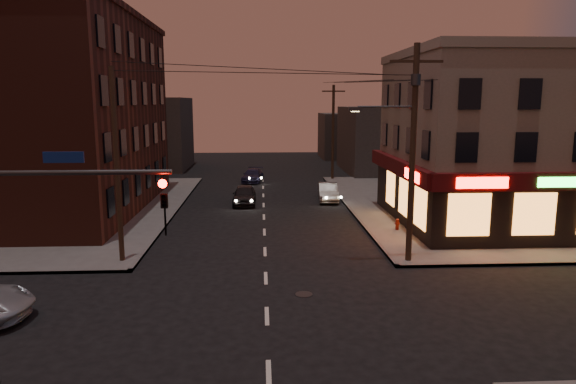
{
  "coord_description": "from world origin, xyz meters",
  "views": [
    {
      "loc": [
        -0.16,
        -17.35,
        7.59
      ],
      "look_at": [
        1.15,
        7.44,
        3.2
      ],
      "focal_mm": 32.0,
      "sensor_mm": 36.0,
      "label": 1
    }
  ],
  "objects": [
    {
      "name": "pizza_building",
      "position": [
        15.93,
        13.43,
        5.35
      ],
      "size": [
        15.85,
        12.85,
        10.5
      ],
      "color": "gray",
      "rests_on": "sidewalk_ne"
    },
    {
      "name": "sedan_mid",
      "position": [
        5.0,
        21.45,
        0.68
      ],
      "size": [
        1.72,
        4.23,
        1.37
      ],
      "primitive_type": "imported",
      "rotation": [
        0.0,
        0.0,
        -0.07
      ],
      "color": "slate",
      "rests_on": "ground"
    },
    {
      "name": "bg_building_ne_a",
      "position": [
        14.0,
        38.0,
        3.5
      ],
      "size": [
        10.0,
        12.0,
        7.0
      ],
      "primitive_type": "cube",
      "color": "#3F3D3A",
      "rests_on": "ground"
    },
    {
      "name": "fire_hydrant",
      "position": [
        7.8,
        11.58,
        0.51
      ],
      "size": [
        0.3,
        0.3,
        0.67
      ],
      "rotation": [
        0.0,
        0.0,
        -0.31
      ],
      "color": "maroon",
      "rests_on": "sidewalk_ne"
    },
    {
      "name": "sedan_near",
      "position": [
        -1.42,
        20.44,
        0.71
      ],
      "size": [
        1.71,
        4.19,
        1.42
      ],
      "primitive_type": "imported",
      "rotation": [
        0.0,
        0.0,
        -0.01
      ],
      "color": "black",
      "rests_on": "ground"
    },
    {
      "name": "traffic_signal",
      "position": [
        -5.57,
        -5.6,
        4.16
      ],
      "size": [
        4.49,
        0.32,
        6.47
      ],
      "color": "#333538",
      "rests_on": "ground"
    },
    {
      "name": "sedan_far",
      "position": [
        -0.97,
        31.34,
        0.61
      ],
      "size": [
        2.27,
        4.4,
        1.22
      ],
      "primitive_type": "imported",
      "rotation": [
        0.0,
        0.0,
        -0.14
      ],
      "color": "#1B1B37",
      "rests_on": "ground"
    },
    {
      "name": "bg_building_ne_b",
      "position": [
        12.0,
        52.0,
        3.0
      ],
      "size": [
        8.0,
        8.0,
        6.0
      ],
      "primitive_type": "cube",
      "color": "#3F3D3A",
      "rests_on": "ground"
    },
    {
      "name": "utility_pole_west",
      "position": [
        -6.8,
        6.5,
        4.65
      ],
      "size": [
        0.24,
        0.24,
        9.0
      ],
      "primitive_type": "cylinder",
      "color": "#382619",
      "rests_on": "sidewalk_nw"
    },
    {
      "name": "sidewalk_ne",
      "position": [
        18.0,
        19.0,
        0.07
      ],
      "size": [
        24.0,
        28.0,
        0.15
      ],
      "primitive_type": "cube",
      "color": "#514F4C",
      "rests_on": "ground"
    },
    {
      "name": "bg_building_nw",
      "position": [
        -13.0,
        42.0,
        4.0
      ],
      "size": [
        9.0,
        10.0,
        8.0
      ],
      "primitive_type": "cube",
      "color": "#3F3D3A",
      "rests_on": "ground"
    },
    {
      "name": "utility_pole_main",
      "position": [
        6.68,
        5.8,
        5.76
      ],
      "size": [
        4.2,
        0.44,
        10.0
      ],
      "color": "#382619",
      "rests_on": "sidewalk_ne"
    },
    {
      "name": "brick_apartment",
      "position": [
        -14.5,
        19.0,
        6.65
      ],
      "size": [
        12.0,
        20.0,
        13.0
      ],
      "primitive_type": "cube",
      "color": "#4B2118",
      "rests_on": "sidewalk_nw"
    },
    {
      "name": "utility_pole_far",
      "position": [
        6.8,
        32.0,
        4.65
      ],
      "size": [
        0.26,
        0.26,
        9.0
      ],
      "primitive_type": "cylinder",
      "color": "#382619",
      "rests_on": "sidewalk_ne"
    },
    {
      "name": "ground",
      "position": [
        0.0,
        0.0,
        0.0
      ],
      "size": [
        120.0,
        120.0,
        0.0
      ],
      "primitive_type": "plane",
      "color": "black",
      "rests_on": "ground"
    },
    {
      "name": "sidewalk_nw",
      "position": [
        -18.0,
        19.0,
        0.07
      ],
      "size": [
        24.0,
        28.0,
        0.15
      ],
      "primitive_type": "cube",
      "color": "#514F4C",
      "rests_on": "ground"
    }
  ]
}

